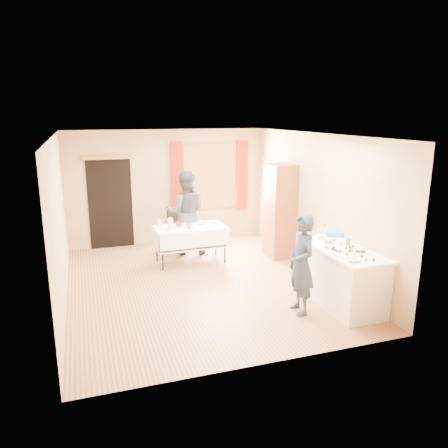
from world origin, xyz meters
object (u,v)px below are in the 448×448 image
object	(u,v)px
woman	(186,212)
counter	(342,277)
cabinet	(280,211)
chair	(179,237)
party_table	(190,241)
girl	(301,264)

from	to	relation	value
woman	counter	bearing A→B (deg)	131.30
cabinet	counter	size ratio (longest dim) A/B	1.23
chair	woman	distance (m)	0.69
chair	party_table	bearing A→B (deg)	-106.86
party_table	chair	distance (m)	0.93
counter	woman	size ratio (longest dim) A/B	0.89
cabinet	chair	world-z (taller)	cabinet
woman	chair	bearing A→B (deg)	-54.64
girl	woman	distance (m)	3.52
cabinet	girl	xyz separation A→B (m)	(-0.85, -2.56, -0.21)
cabinet	woman	size ratio (longest dim) A/B	1.09
party_table	girl	distance (m)	2.96
cabinet	chair	bearing A→B (deg)	149.74
chair	woman	bearing A→B (deg)	-88.24
chair	woman	xyz separation A→B (m)	(0.11, -0.28, 0.62)
cabinet	woman	distance (m)	1.99
counter	chair	xyz separation A→B (m)	(-1.81, 3.61, -0.18)
girl	woman	size ratio (longest dim) A/B	0.85
chair	girl	size ratio (longest dim) A/B	0.61
party_table	woman	bearing A→B (deg)	82.43
counter	party_table	size ratio (longest dim) A/B	1.10
party_table	counter	bearing A→B (deg)	-58.16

